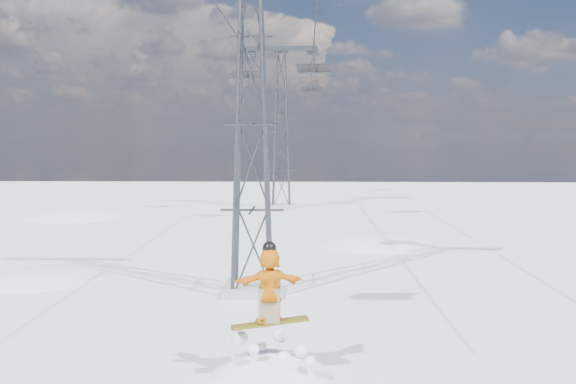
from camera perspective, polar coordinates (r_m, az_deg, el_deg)
name	(u,v)px	position (r m, az deg, el deg)	size (l,w,h in m)	color
lift_tower_near	(252,125)	(20.57, -3.24, 5.93)	(5.20, 1.80, 11.43)	#999999
lift_tower_far	(281,132)	(45.53, -0.60, 5.39)	(5.20, 1.80, 11.43)	#999999
haul_cables	(271,19)	(32.55, -1.54, 15.09)	(4.46, 51.00, 0.06)	black
lift_chair_mid	(314,70)	(37.01, 2.34, 10.82)	(1.96, 0.56, 2.43)	black
lift_chair_far	(245,76)	(42.22, -3.83, 10.27)	(1.82, 0.52, 2.26)	black
lift_chair_extra	(311,90)	(54.70, 2.09, 9.07)	(1.81, 0.52, 2.24)	black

